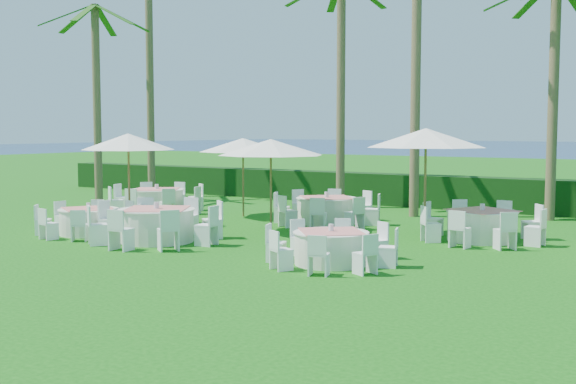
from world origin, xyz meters
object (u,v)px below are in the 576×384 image
banquet_table_d (157,200)px  umbrella_a (128,142)px  banquet_table_b (157,224)px  umbrella_c (243,145)px  banquet_table_a (89,221)px  banquet_table_f (482,225)px  umbrella_b (271,147)px  umbrella_d (426,138)px  banquet_table_e (326,210)px  banquet_table_c (331,247)px

banquet_table_d → umbrella_a: bearing=-59.2°
banquet_table_b → umbrella_c: (-1.29, 5.57, 1.93)m
banquet_table_d → umbrella_c: umbrella_c is taller
banquet_table_a → umbrella_a: size_ratio=1.04×
banquet_table_f → umbrella_b: umbrella_b is taller
banquet_table_b → banquet_table_d: 6.71m
umbrella_a → umbrella_b: (4.15, 1.39, -0.14)m
umbrella_c → umbrella_d: 6.93m
banquet_table_f → banquet_table_d: bearing=178.9°
banquet_table_a → umbrella_b: bearing=37.4°
banquet_table_a → umbrella_d: (8.06, 4.55, 2.30)m
banquet_table_f → umbrella_b: (-5.54, -1.66, 1.98)m
banquet_table_b → umbrella_c: 6.04m
banquet_table_f → umbrella_d: (-1.52, -0.19, 2.26)m
banquet_table_e → banquet_table_c: bearing=-59.6°
banquet_table_b → banquet_table_e: banquet_table_b is taller
banquet_table_c → umbrella_b: 5.47m
banquet_table_f → umbrella_d: umbrella_d is taller
umbrella_c → banquet_table_b: bearing=-76.9°
banquet_table_e → umbrella_d: size_ratio=0.97×
banquet_table_a → banquet_table_c: size_ratio=1.02×
umbrella_b → banquet_table_d: bearing=162.9°
banquet_table_d → umbrella_a: size_ratio=1.18×
banquet_table_d → umbrella_d: (10.12, -0.41, 2.25)m
banquet_table_a → banquet_table_f: size_ratio=0.89×
banquet_table_e → banquet_table_f: 5.17m
banquet_table_b → banquet_table_e: 5.81m
banquet_table_f → umbrella_c: 8.64m
banquet_table_f → banquet_table_e: bearing=171.4°
banquet_table_a → banquet_table_d: (-2.06, 4.96, 0.05)m
banquet_table_b → banquet_table_c: 5.36m
banquet_table_a → umbrella_d: umbrella_d is taller
umbrella_b → umbrella_d: (4.02, 1.47, 0.28)m
banquet_table_c → umbrella_a: bearing=166.2°
banquet_table_f → umbrella_b: bearing=-163.3°
banquet_table_d → banquet_table_b: bearing=-47.1°
banquet_table_d → umbrella_b: umbrella_b is taller
banquet_table_a → banquet_table_f: 10.68m
umbrella_a → umbrella_c: umbrella_a is taller
banquet_table_e → umbrella_b: size_ratio=1.07×
banquet_table_d → banquet_table_c: bearing=-27.8°
banquet_table_d → umbrella_a: 4.36m
banquet_table_a → banquet_table_b: banquet_table_b is taller
banquet_table_e → banquet_table_f: banquet_table_e is taller
banquet_table_e → umbrella_b: 3.16m
banquet_table_c → banquet_table_e: banquet_table_e is taller
banquet_table_b → umbrella_c: umbrella_c is taller
banquet_table_c → banquet_table_d: bearing=152.2°
banquet_table_b → umbrella_b: size_ratio=1.16×
banquet_table_d → banquet_table_f: bearing=-1.1°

